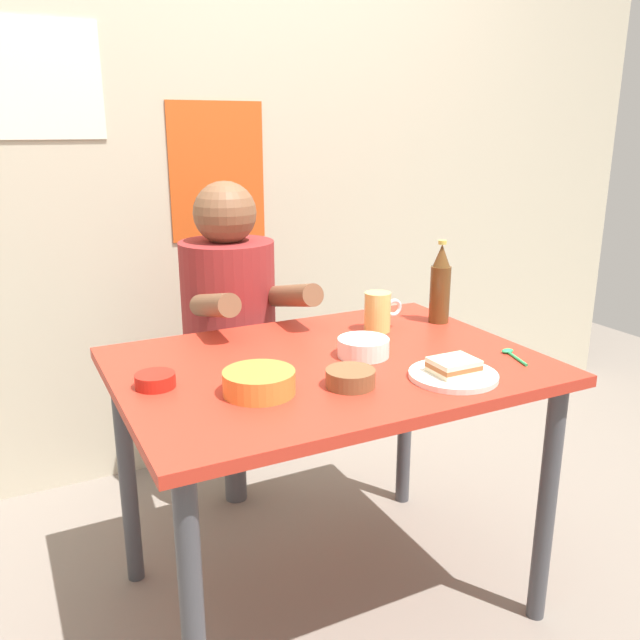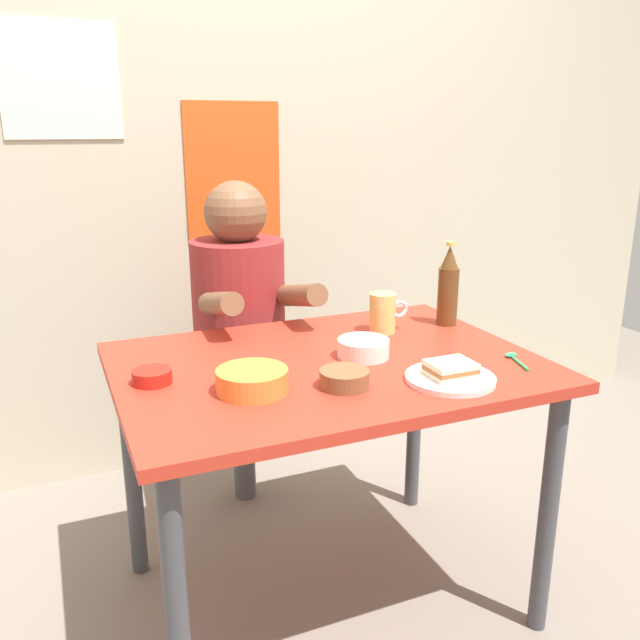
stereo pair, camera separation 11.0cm
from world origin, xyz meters
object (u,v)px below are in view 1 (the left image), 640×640
beer_mug (378,312)px  beer_bottle (440,286)px  condiment_bowl_brown (350,377)px  stool (233,412)px  sandwich (454,366)px  person_seated (230,301)px  plate_orange (453,375)px  dining_table (328,393)px

beer_mug → beer_bottle: bearing=-1.6°
beer_bottle → condiment_bowl_brown: 0.63m
stool → sandwich: 1.02m
person_seated → sandwich: (0.28, -0.87, 0.01)m
beer_bottle → condiment_bowl_brown: (-0.52, -0.35, -0.10)m
person_seated → beer_bottle: 0.71m
condiment_bowl_brown → person_seated: bearing=91.7°
stool → beer_bottle: beer_bottle is taller
sandwich → condiment_bowl_brown: bearing=164.8°
stool → sandwich: (0.28, -0.88, 0.42)m
stool → sandwich: size_ratio=4.09×
sandwich → beer_mug: size_ratio=0.87×
plate_orange → condiment_bowl_brown: condiment_bowl_brown is taller
stool → plate_orange: bearing=-72.6°
person_seated → beer_bottle: (0.54, -0.45, 0.09)m
plate_orange → sandwich: bearing=0.0°
sandwich → beer_mug: bearing=84.4°
stool → sandwich: sandwich is taller
sandwich → plate_orange: bearing=0.0°
stool → beer_mug: beer_mug is taller
dining_table → stool: bearing=95.4°
plate_orange → beer_mug: 0.43m
beer_bottle → person_seated: bearing=140.0°
dining_table → beer_bottle: bearing=19.0°
person_seated → beer_mug: size_ratio=5.71×
dining_table → plate_orange: 0.35m
plate_orange → stool: bearing=107.4°
plate_orange → person_seated: bearing=107.7°
plate_orange → sandwich: sandwich is taller
person_seated → sandwich: size_ratio=6.54×
person_seated → plate_orange: 0.91m
stool → beer_bottle: (0.54, -0.46, 0.51)m
beer_mug → condiment_bowl_brown: 0.46m
beer_mug → beer_bottle: size_ratio=0.48×
plate_orange → beer_bottle: beer_bottle is taller
dining_table → plate_orange: size_ratio=5.00×
sandwich → condiment_bowl_brown: size_ratio=0.92×
plate_orange → beer_bottle: bearing=57.6°
beer_bottle → sandwich: bearing=-122.4°
person_seated → plate_orange: size_ratio=3.27×
dining_table → person_seated: bearing=95.5°
beer_bottle → dining_table: bearing=-161.0°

